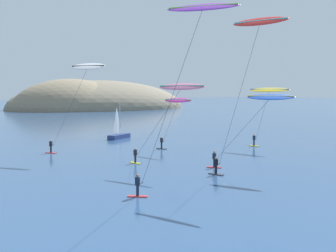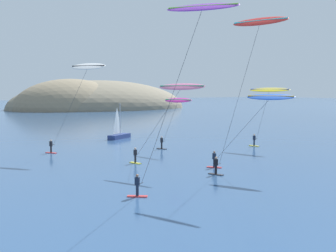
% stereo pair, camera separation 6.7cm
% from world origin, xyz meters
% --- Properties ---
extents(headland_island, '(76.00, 52.44, 23.93)m').
position_xyz_m(headland_island, '(36.26, 143.30, 0.00)').
color(headland_island, '#84755B').
rests_on(headland_island, ground).
extents(sailboat_near, '(5.61, 3.82, 5.70)m').
position_xyz_m(sailboat_near, '(-2.82, 44.44, 0.64)').
color(sailboat_near, navy).
rests_on(sailboat_near, ground).
extents(kitesurfer_pink, '(4.12, 8.75, 8.62)m').
position_xyz_m(kitesurfer_pink, '(-10.29, 18.14, 7.50)').
color(kitesurfer_pink, yellow).
rests_on(kitesurfer_pink, ground).
extents(kitesurfer_red, '(3.26, 7.23, 14.19)m').
position_xyz_m(kitesurfer_red, '(-7.81, 9.95, 12.58)').
color(kitesurfer_red, '#2D2D33').
rests_on(kitesurfer_red, ground).
extents(kitesurfer_blue, '(4.57, 8.28, 7.60)m').
position_xyz_m(kitesurfer_blue, '(-4.74, 11.60, 6.64)').
color(kitesurfer_blue, red).
rests_on(kitesurfer_blue, ground).
extents(kitesurfer_yellow, '(3.08, 6.11, 8.25)m').
position_xyz_m(kitesurfer_yellow, '(8.89, 23.65, 7.40)').
color(kitesurfer_yellow, yellow).
rests_on(kitesurfer_yellow, ground).
extents(kitesurfer_magenta, '(1.99, 6.09, 6.94)m').
position_xyz_m(kitesurfer_magenta, '(-3.44, 27.89, 5.94)').
color(kitesurfer_magenta, '#2D2D33').
rests_on(kitesurfer_magenta, ground).
extents(kitesurfer_white, '(5.86, 7.23, 11.17)m').
position_xyz_m(kitesurfer_white, '(-14.36, 31.35, 9.86)').
color(kitesurfer_white, red).
rests_on(kitesurfer_white, ground).
extents(kitesurfer_purple, '(5.71, 7.07, 13.93)m').
position_xyz_m(kitesurfer_purple, '(-16.57, 6.94, 12.51)').
color(kitesurfer_purple, red).
rests_on(kitesurfer_purple, ground).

